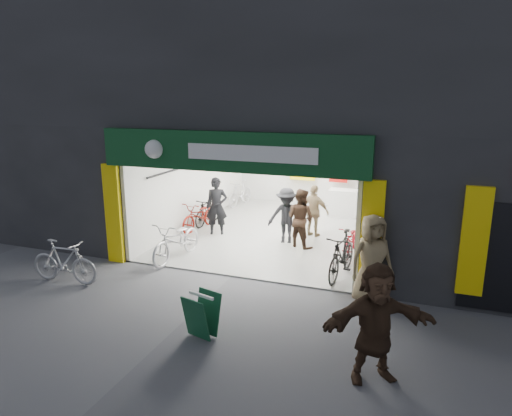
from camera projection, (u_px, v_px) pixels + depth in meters
The scene contains 17 objects.
ground at pixel (231, 277), 11.04m from camera, with size 60.00×60.00×0.00m, color #56565B.
building at pixel (319, 94), 14.24m from camera, with size 17.00×10.27×8.00m.
bike_left_front at pixel (177, 240), 12.05m from camera, with size 0.72×2.07×1.09m, color silver.
bike_left_midfront at pixel (208, 211), 15.29m from camera, with size 0.45×1.59×0.95m, color black.
bike_left_midback at pixel (200, 216), 14.76m from camera, with size 0.63×1.81×0.95m, color maroon.
bike_left_back at pixel (240, 193), 17.96m from camera, with size 0.48×1.68×1.01m, color silver.
bike_right_front at pixel (342, 255), 10.88m from camera, with size 0.53×1.87×1.13m, color black.
bike_right_mid at pixel (352, 240), 12.45m from camera, with size 0.56×1.60×0.84m, color maroon.
bike_right_back at pixel (363, 216), 14.69m from camera, with size 0.47×1.65×0.99m, color silver.
parked_bike at pixel (64, 262), 10.59m from camera, with size 0.49×1.74×1.05m, color #AEAEB3.
customer_a at pixel (217, 207), 14.12m from camera, with size 0.66×0.44×1.82m, color black.
customer_b at pixel (300, 218), 12.98m from camera, with size 0.84×0.65×1.72m, color #322117.
customer_c at pixel (286, 216), 13.31m from camera, with size 1.08×0.62×1.68m, color black.
customer_d at pixel (314, 212), 13.92m from camera, with size 0.96×0.40×1.63m, color #87704E.
pedestrian_near at pixel (372, 260), 9.44m from camera, with size 0.94×0.61×1.93m, color #8B7651.
pedestrian_far at pixel (376, 323), 6.88m from camera, with size 1.76×0.56×1.89m, color #3B281B.
sandwich_board at pixel (202, 314), 8.21m from camera, with size 0.64×0.65×0.81m.
Camera 1 is at (4.09, -9.48, 4.30)m, focal length 32.00 mm.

